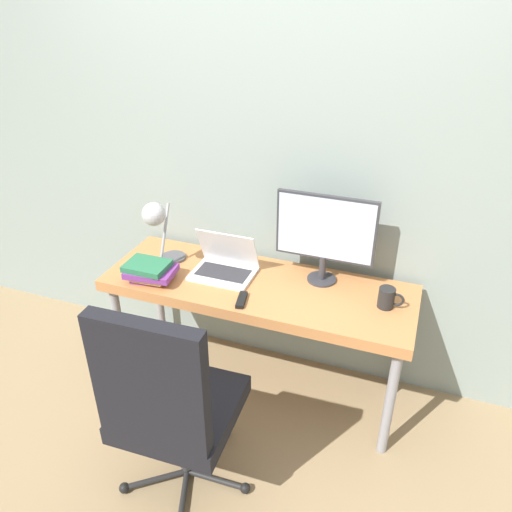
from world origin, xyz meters
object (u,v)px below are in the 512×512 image
monitor (325,232)px  book_stack (150,271)px  desk_lamp (157,222)px  office_chair (169,402)px  laptop (225,265)px  mug (387,298)px  game_controller (134,271)px

monitor → book_stack: size_ratio=1.91×
desk_lamp → book_stack: 0.26m
office_chair → book_stack: 0.79m
monitor → desk_lamp: size_ratio=1.26×
laptop → office_chair: size_ratio=0.31×
laptop → desk_lamp: bearing=-166.4°
office_chair → mug: (0.77, 0.81, 0.19)m
laptop → book_stack: size_ratio=1.23×
laptop → mug: bearing=-1.2°
laptop → game_controller: laptop is taller
monitor → mug: 0.44m
office_chair → mug: bearing=46.3°
office_chair → desk_lamp: bearing=120.4°
desk_lamp → game_controller: size_ratio=2.92×
book_stack → game_controller: (-0.11, 0.02, -0.03)m
desk_lamp → laptop: bearing=13.6°
desk_lamp → game_controller: 0.31m
desk_lamp → game_controller: bearing=-141.0°
office_chair → mug: size_ratio=8.58×
laptop → desk_lamp: size_ratio=0.81×
monitor → game_controller: 1.05m
game_controller → book_stack: bearing=-9.0°
book_stack → mug: mug is taller
mug → book_stack: bearing=-171.6°
monitor → desk_lamp: monitor is taller
book_stack → game_controller: 0.12m
desk_lamp → book_stack: desk_lamp is taller
office_chair → book_stack: (-0.44, 0.63, 0.20)m
laptop → book_stack: laptop is taller
book_stack → game_controller: bearing=171.0°
mug → game_controller: mug is taller
monitor → laptop: bearing=-167.2°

